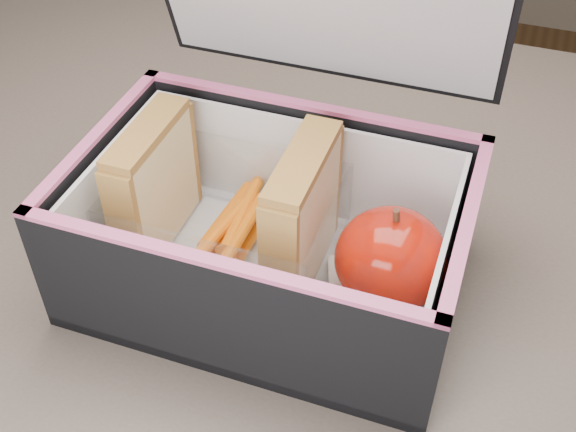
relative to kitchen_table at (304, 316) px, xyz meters
name	(u,v)px	position (x,y,z in m)	size (l,w,h in m)	color
kitchen_table	(304,316)	(0.00, 0.00, 0.00)	(1.20, 0.80, 0.75)	brown
lunch_bag	(272,222)	(-0.01, -0.04, 0.15)	(0.28, 0.24, 0.28)	black
plastic_tub	(228,221)	(-0.05, -0.04, 0.14)	(0.16, 0.12, 0.07)	white
sandwich_left	(154,184)	(-0.11, -0.04, 0.16)	(0.03, 0.09, 0.10)	#D7C28A
sandwich_right	(302,216)	(0.01, -0.04, 0.16)	(0.03, 0.10, 0.11)	#D7C28A
carrot_sticks	(233,229)	(-0.05, -0.03, 0.12)	(0.04, 0.12, 0.03)	#D46208
paper_napkin	(380,298)	(0.07, -0.05, 0.11)	(0.07, 0.08, 0.01)	white
red_apple	(391,259)	(0.08, -0.05, 0.15)	(0.10, 0.10, 0.08)	maroon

